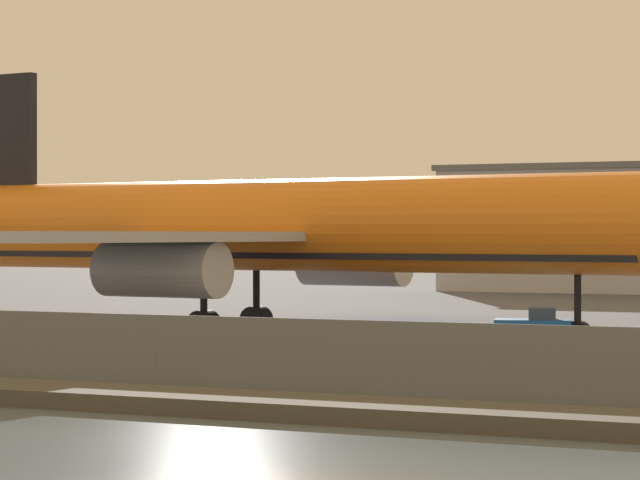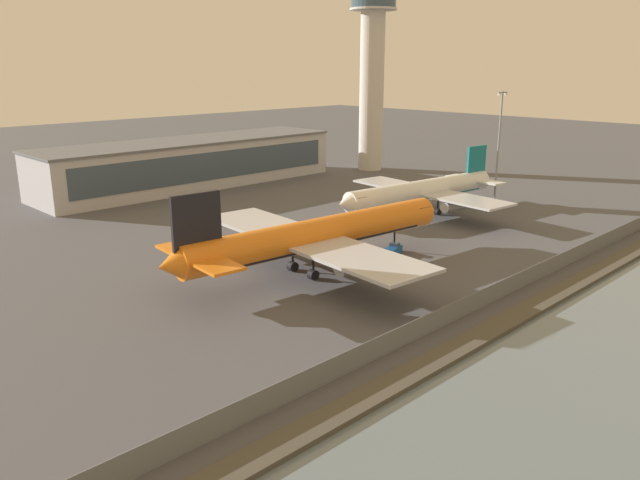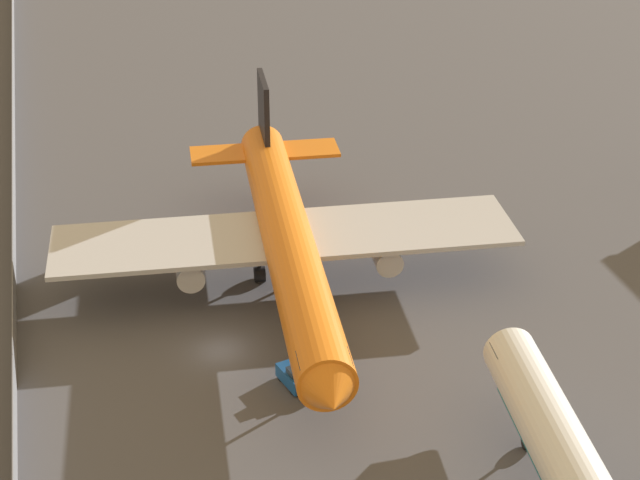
% 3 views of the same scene
% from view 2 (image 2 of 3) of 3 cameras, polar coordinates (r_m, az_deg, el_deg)
% --- Properties ---
extents(ground_plane, '(500.00, 500.00, 0.00)m').
position_cam_2_polar(ground_plane, '(87.60, 6.67, -2.82)').
color(ground_plane, '#4C4C51').
extents(shoreline_seawall, '(320.00, 3.00, 0.50)m').
position_cam_2_polar(shoreline_seawall, '(77.21, 18.62, -6.01)').
color(shoreline_seawall, '#474238').
rests_on(shoreline_seawall, ground).
extents(perimeter_fence, '(280.00, 0.10, 2.37)m').
position_cam_2_polar(perimeter_fence, '(78.81, 15.78, -4.59)').
color(perimeter_fence, slate).
rests_on(perimeter_fence, ground).
extents(cargo_jet_orange, '(47.67, 41.27, 13.51)m').
position_cam_2_polar(cargo_jet_orange, '(85.28, -0.42, 0.39)').
color(cargo_jet_orange, orange).
rests_on(cargo_jet_orange, ground).
extents(passenger_jet_white_teal, '(40.78, 35.22, 11.96)m').
position_cam_2_polar(passenger_jet_white_teal, '(120.14, 9.46, 4.46)').
color(passenger_jet_white_teal, white).
rests_on(passenger_jet_white_teal, ground).
extents(baggage_tug, '(3.51, 2.38, 1.80)m').
position_cam_2_polar(baggage_tug, '(94.67, 6.75, -0.88)').
color(baggage_tug, '#19519E').
rests_on(baggage_tug, ground).
extents(ops_van, '(5.37, 2.58, 2.48)m').
position_cam_2_polar(ops_van, '(129.90, 7.72, 3.91)').
color(ops_van, white).
rests_on(ops_van, ground).
extents(control_tower, '(12.68, 12.68, 49.21)m').
position_cam_2_polar(control_tower, '(169.13, 4.80, 15.91)').
color(control_tower, beige).
rests_on(control_tower, ground).
extents(terminal_building, '(72.44, 17.92, 10.80)m').
position_cam_2_polar(terminal_building, '(149.89, -11.70, 6.93)').
color(terminal_building, '#B2B2B7').
rests_on(terminal_building, ground).
extents(apron_light_mast_apron_west, '(3.20, 0.40, 22.58)m').
position_cam_2_polar(apron_light_mast_apron_west, '(131.31, 16.03, 8.58)').
color(apron_light_mast_apron_west, gray).
rests_on(apron_light_mast_apron_west, ground).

